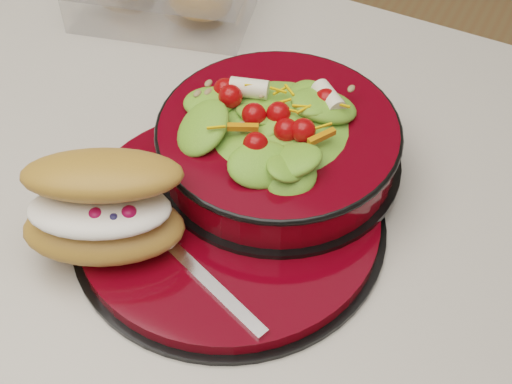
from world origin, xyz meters
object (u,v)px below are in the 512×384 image
at_px(dinner_plate, 229,219).
at_px(croissant, 104,207).
at_px(fork, 197,270).
at_px(island_counter, 252,383).
at_px(salad_bowl, 278,134).

relative_size(dinner_plate, croissant, 1.82).
bearing_deg(dinner_plate, croissant, -137.71).
xyz_separation_m(croissant, fork, (0.09, 0.00, -0.04)).
bearing_deg(island_counter, croissant, -120.95).
height_order(island_counter, croissant, croissant).
bearing_deg(croissant, salad_bowl, 32.31).
bearing_deg(dinner_plate, island_counter, 95.35).
xyz_separation_m(island_counter, salad_bowl, (0.02, 0.03, 0.50)).
distance_m(croissant, fork, 0.10).
bearing_deg(fork, salad_bowl, 19.14).
bearing_deg(croissant, island_counter, 32.01).
bearing_deg(dinner_plate, salad_bowl, 82.44).
bearing_deg(island_counter, dinner_plate, -84.65).
height_order(dinner_plate, croissant, croissant).
height_order(island_counter, salad_bowl, salad_bowl).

